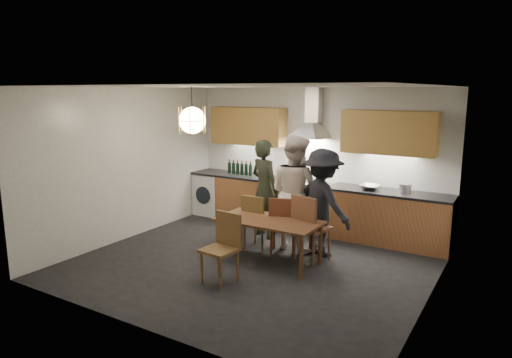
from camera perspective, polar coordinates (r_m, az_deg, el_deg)
The scene contains 17 objects.
ground at distance 6.95m, azimuth -0.45°, elevation -10.45°, with size 5.00×5.00×0.00m, color black.
room_shell at distance 6.53m, azimuth -0.48°, elevation 3.64°, with size 5.02×4.52×2.61m.
counter_run at distance 8.45m, azimuth 6.65°, elevation -3.41°, with size 5.00×0.62×0.90m.
range_stove at distance 8.46m, azimuth 6.49°, elevation -3.46°, with size 0.90×0.60×0.92m.
wall_fixtures at distance 8.33m, azimuth 7.05°, elevation 6.30°, with size 4.30×0.54×1.10m.
pendant_lamp at distance 6.99m, azimuth -7.97°, elevation 7.26°, with size 0.43×0.43×0.70m.
dining_table at distance 6.83m, azimuth 1.57°, elevation -5.73°, with size 1.55×0.78×0.65m.
chair_back_left at distance 7.35m, azimuth -0.02°, elevation -4.98°, with size 0.41×0.41×0.91m.
chair_back_mid at distance 7.13m, azimuth 3.39°, elevation -5.38°, with size 0.54×0.54×0.93m.
chair_back_right at distance 6.91m, azimuth 6.55°, elevation -5.55°, with size 0.56×0.56×1.02m.
chair_front at distance 6.20m, azimuth -4.07°, elevation -7.92°, with size 0.47×0.47×0.93m.
person_left at distance 7.95m, azimuth 1.10°, elevation -1.22°, with size 0.63×0.41×1.72m, color black.
person_mid at distance 7.37m, azimuth 4.87°, elevation -1.70°, with size 0.90×0.70×1.85m, color beige.
person_right at distance 7.12m, azimuth 8.30°, elevation -2.96°, with size 1.08×0.62×1.68m, color black.
mixing_bowl at distance 7.92m, azimuth 14.05°, elevation -1.00°, with size 0.34×0.34×0.08m, color #BABABD.
stock_pot at distance 7.85m, azimuth 18.16°, elevation -1.13°, with size 0.20×0.20×0.14m, color #B8B8BC.
wine_bottles at distance 9.07m, azimuth -2.04°, elevation 1.46°, with size 0.57×0.07×0.28m.
Camera 1 is at (3.40, -5.51, 2.54)m, focal length 32.00 mm.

